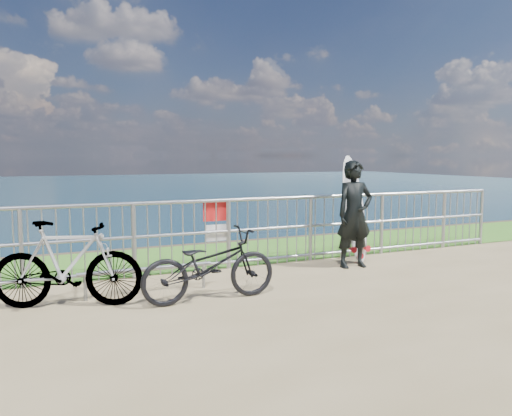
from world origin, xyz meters
name	(u,v)px	position (x,y,z in m)	size (l,w,h in m)	color
grass_strip	(233,253)	(0.00, 2.70, 0.01)	(120.00, 120.00, 0.00)	#34721F
railing	(258,231)	(0.01, 1.60, 0.58)	(10.06, 0.10, 1.13)	#95989E
surfer	(354,214)	(1.39, 0.87, 0.86)	(0.63, 0.41, 1.72)	black
surfboard	(355,213)	(1.61, 1.18, 0.84)	(0.56, 0.52, 1.82)	white
bicycle_near	(209,265)	(-1.36, 0.01, 0.45)	(0.60, 1.72, 0.90)	black
bicycle_far	(68,264)	(-2.98, 0.44, 0.52)	(0.49, 1.74, 1.04)	black
bike_rack	(147,272)	(-2.01, 0.63, 0.30)	(1.73, 0.05, 0.36)	#95989E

